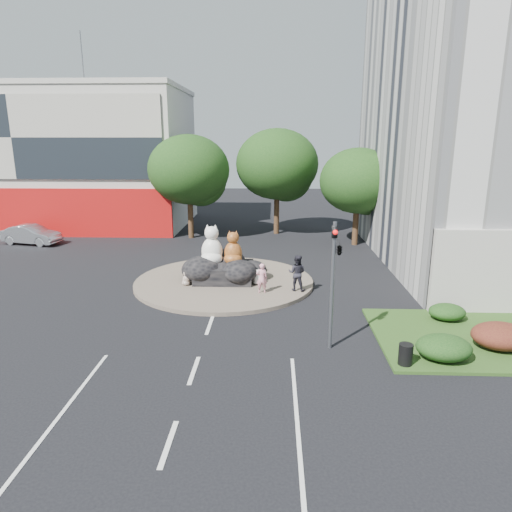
{
  "coord_description": "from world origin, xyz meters",
  "views": [
    {
      "loc": [
        2.76,
        -14.47,
        7.96
      ],
      "look_at": [
        1.86,
        8.49,
        2.0
      ],
      "focal_mm": 32.0,
      "sensor_mm": 36.0,
      "label": 1
    }
  ],
  "objects_px": {
    "pedestrian_pink": "(262,278)",
    "pedestrian_dark": "(297,273)",
    "parked_car": "(31,235)",
    "litter_bin": "(406,354)",
    "kitten_white": "(257,276)",
    "cat_tabby": "(233,247)",
    "cat_white": "(212,244)",
    "kitten_calico": "(186,278)"
  },
  "relations": [
    {
      "from": "parked_car",
      "to": "cat_white",
      "type": "bearing_deg",
      "value": -108.92
    },
    {
      "from": "pedestrian_dark",
      "to": "cat_white",
      "type": "bearing_deg",
      "value": -5.6
    },
    {
      "from": "kitten_calico",
      "to": "pedestrian_dark",
      "type": "xyz_separation_m",
      "value": [
        5.96,
        -0.64,
        0.54
      ]
    },
    {
      "from": "cat_white",
      "to": "litter_bin",
      "type": "height_order",
      "value": "cat_white"
    },
    {
      "from": "cat_tabby",
      "to": "pedestrian_pink",
      "type": "xyz_separation_m",
      "value": [
        1.66,
        -2.22,
        -1.08
      ]
    },
    {
      "from": "kitten_calico",
      "to": "parked_car",
      "type": "distance_m",
      "value": 17.28
    },
    {
      "from": "kitten_white",
      "to": "litter_bin",
      "type": "height_order",
      "value": "kitten_white"
    },
    {
      "from": "litter_bin",
      "to": "kitten_white",
      "type": "bearing_deg",
      "value": 122.53
    },
    {
      "from": "pedestrian_pink",
      "to": "parked_car",
      "type": "height_order",
      "value": "pedestrian_pink"
    },
    {
      "from": "pedestrian_pink",
      "to": "pedestrian_dark",
      "type": "bearing_deg",
      "value": -170.77
    },
    {
      "from": "litter_bin",
      "to": "cat_tabby",
      "type": "bearing_deg",
      "value": 126.05
    },
    {
      "from": "parked_car",
      "to": "kitten_calico",
      "type": "bearing_deg",
      "value": -114.19
    },
    {
      "from": "pedestrian_dark",
      "to": "parked_car",
      "type": "xyz_separation_m",
      "value": [
        -19.9,
        10.86,
        -0.4
      ]
    },
    {
      "from": "cat_tabby",
      "to": "parked_car",
      "type": "relative_size",
      "value": 0.42
    },
    {
      "from": "pedestrian_pink",
      "to": "parked_car",
      "type": "bearing_deg",
      "value": -36.24
    },
    {
      "from": "cat_white",
      "to": "cat_tabby",
      "type": "relative_size",
      "value": 1.18
    },
    {
      "from": "cat_tabby",
      "to": "pedestrian_pink",
      "type": "distance_m",
      "value": 2.98
    },
    {
      "from": "cat_tabby",
      "to": "pedestrian_dark",
      "type": "height_order",
      "value": "cat_tabby"
    },
    {
      "from": "cat_tabby",
      "to": "pedestrian_pink",
      "type": "height_order",
      "value": "cat_tabby"
    },
    {
      "from": "cat_white",
      "to": "litter_bin",
      "type": "bearing_deg",
      "value": -42.53
    },
    {
      "from": "kitten_calico",
      "to": "pedestrian_pink",
      "type": "xyz_separation_m",
      "value": [
        4.14,
        -1.08,
        0.36
      ]
    },
    {
      "from": "kitten_calico",
      "to": "pedestrian_pink",
      "type": "relative_size",
      "value": 0.54
    },
    {
      "from": "kitten_calico",
      "to": "pedestrian_pink",
      "type": "bearing_deg",
      "value": 24.92
    },
    {
      "from": "kitten_white",
      "to": "cat_tabby",
      "type": "bearing_deg",
      "value": 112.08
    },
    {
      "from": "cat_white",
      "to": "kitten_calico",
      "type": "xyz_separation_m",
      "value": [
        -1.3,
        -1.07,
        -1.62
      ]
    },
    {
      "from": "cat_tabby",
      "to": "kitten_calico",
      "type": "height_order",
      "value": "cat_tabby"
    },
    {
      "from": "pedestrian_dark",
      "to": "parked_car",
      "type": "relative_size",
      "value": 0.42
    },
    {
      "from": "cat_white",
      "to": "parked_car",
      "type": "xyz_separation_m",
      "value": [
        -15.24,
        9.14,
        -1.48
      ]
    },
    {
      "from": "kitten_calico",
      "to": "pedestrian_dark",
      "type": "relative_size",
      "value": 0.44
    },
    {
      "from": "kitten_white",
      "to": "parked_car",
      "type": "bearing_deg",
      "value": 113.47
    },
    {
      "from": "litter_bin",
      "to": "kitten_calico",
      "type": "bearing_deg",
      "value": 138.23
    },
    {
      "from": "kitten_calico",
      "to": "kitten_white",
      "type": "height_order",
      "value": "kitten_white"
    },
    {
      "from": "parked_car",
      "to": "litter_bin",
      "type": "height_order",
      "value": "parked_car"
    },
    {
      "from": "pedestrian_pink",
      "to": "pedestrian_dark",
      "type": "height_order",
      "value": "pedestrian_dark"
    },
    {
      "from": "cat_white",
      "to": "pedestrian_dark",
      "type": "relative_size",
      "value": 1.19
    },
    {
      "from": "cat_white",
      "to": "kitten_calico",
      "type": "height_order",
      "value": "cat_white"
    },
    {
      "from": "pedestrian_dark",
      "to": "kitten_white",
      "type": "bearing_deg",
      "value": -10.32
    },
    {
      "from": "pedestrian_pink",
      "to": "litter_bin",
      "type": "height_order",
      "value": "pedestrian_pink"
    },
    {
      "from": "pedestrian_dark",
      "to": "litter_bin",
      "type": "xyz_separation_m",
      "value": [
        3.5,
        -7.8,
        -0.65
      ]
    },
    {
      "from": "cat_white",
      "to": "pedestrian_pink",
      "type": "bearing_deg",
      "value": -30.29
    },
    {
      "from": "cat_tabby",
      "to": "litter_bin",
      "type": "bearing_deg",
      "value": -53.88
    },
    {
      "from": "cat_tabby",
      "to": "parked_car",
      "type": "distance_m",
      "value": 18.8
    }
  ]
}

